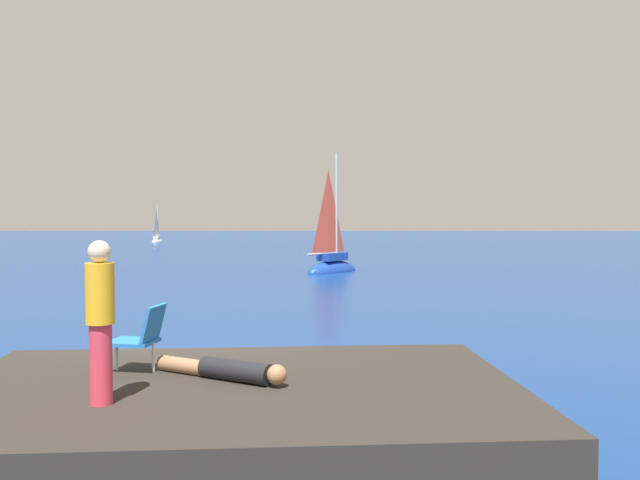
% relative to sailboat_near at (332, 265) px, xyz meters
% --- Properties ---
extents(ground_plane, '(160.00, 160.00, 0.00)m').
position_rel_sailboat_near_xyz_m(ground_plane, '(-2.47, -18.87, -0.31)').
color(ground_plane, navy).
extents(shore_ledge, '(6.55, 4.58, 0.80)m').
position_rel_sailboat_near_xyz_m(shore_ledge, '(-1.23, -22.47, 0.09)').
color(shore_ledge, '#2D2823').
rests_on(shore_ledge, ground).
extents(boulder_seaward, '(1.87, 1.70, 1.11)m').
position_rel_sailboat_near_xyz_m(boulder_seaward, '(-1.92, -20.13, -0.31)').
color(boulder_seaward, '#272825').
rests_on(boulder_seaward, ground).
extents(boulder_inland, '(1.23, 1.32, 0.78)m').
position_rel_sailboat_near_xyz_m(boulder_inland, '(-2.41, -20.53, -0.31)').
color(boulder_inland, '#302C1E').
rests_on(boulder_inland, ground).
extents(sailboat_near, '(2.77, 2.96, 5.77)m').
position_rel_sailboat_near_xyz_m(sailboat_near, '(0.00, 0.00, 0.00)').
color(sailboat_near, '#193D99').
rests_on(sailboat_near, ground).
extents(sailboat_far, '(0.89, 1.95, 3.55)m').
position_rel_sailboat_near_xyz_m(sailboat_far, '(-14.91, 28.84, -0.12)').
color(sailboat_far, white).
rests_on(sailboat_far, ground).
extents(person_sunbather, '(1.59, 0.99, 0.25)m').
position_rel_sailboat_near_xyz_m(person_sunbather, '(-1.36, -22.28, 0.60)').
color(person_sunbather, black).
rests_on(person_sunbather, shore_ledge).
extents(person_standing, '(0.28, 0.28, 1.62)m').
position_rel_sailboat_near_xyz_m(person_standing, '(-2.45, -23.26, 1.35)').
color(person_standing, '#DB384C').
rests_on(person_standing, shore_ledge).
extents(beach_chair, '(0.67, 0.57, 0.80)m').
position_rel_sailboat_near_xyz_m(beach_chair, '(-2.42, -21.89, 0.93)').
color(beach_chair, blue).
rests_on(beach_chair, shore_ledge).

